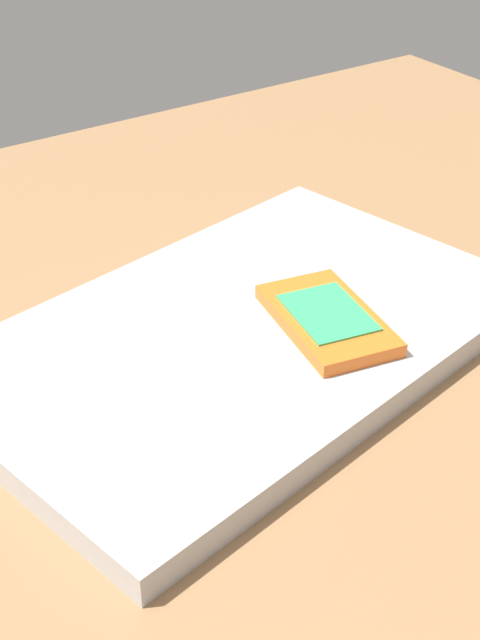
{
  "coord_description": "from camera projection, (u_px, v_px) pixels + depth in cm",
  "views": [
    {
      "loc": [
        -18.91,
        -39.92,
        36.62
      ],
      "look_at": [
        8.38,
        0.34,
        5.0
      ],
      "focal_mm": 51.75,
      "sensor_mm": 36.0,
      "label": 1
    }
  ],
  "objects": [
    {
      "name": "desk_surface",
      "position": [
        129.0,
        413.0,
        0.56
      ],
      "size": [
        120.0,
        80.0,
        3.0
      ],
      "primitive_type": "cube",
      "color": "olive",
      "rests_on": "ground"
    },
    {
      "name": "cell_phone_on_laptop",
      "position": [
        327.0,
        319.0,
        0.58
      ],
      "size": [
        7.36,
        10.69,
        1.05
      ],
      "color": "orange",
      "rests_on": "laptop_closed"
    },
    {
      "name": "laptop_closed",
      "position": [
        240.0,
        334.0,
        0.59
      ],
      "size": [
        39.52,
        28.91,
        1.82
      ],
      "primitive_type": "cube",
      "rotation": [
        0.0,
        0.0,
        0.2
      ],
      "color": "#B7BABC",
      "rests_on": "desk_surface"
    }
  ]
}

